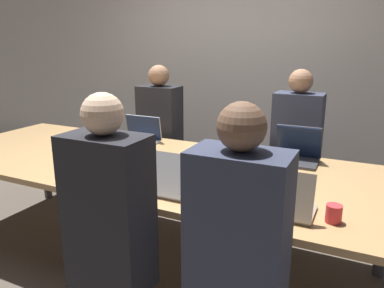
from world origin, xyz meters
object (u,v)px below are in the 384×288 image
(laptop_far_midleft, at_px, (141,135))
(stapler, at_px, (169,170))
(person_near_midright, at_px, (111,242))
(bottle_near_midright, at_px, (216,180))
(laptop_near_right, at_px, (277,201))
(laptop_far_right, at_px, (297,152))
(bottle_far_right, at_px, (256,149))
(cup_near_right, at_px, (334,214))
(laptop_near_midright, at_px, (161,181))
(cup_near_midright, at_px, (207,192))
(person_near_right, at_px, (236,273))
(person_far_midleft, at_px, (160,140))
(person_far_right, at_px, (295,155))

(laptop_far_midleft, distance_m, stapler, 0.89)
(person_near_midright, height_order, bottle_near_midright, person_near_midright)
(laptop_near_right, distance_m, laptop_far_right, 0.95)
(laptop_far_right, distance_m, bottle_far_right, 0.32)
(cup_near_right, xyz_separation_m, bottle_near_midright, (-0.65, 0.06, 0.05))
(laptop_near_midright, bearing_deg, laptop_far_right, -122.38)
(cup_near_midright, bearing_deg, cup_near_right, 1.22)
(bottle_near_midright, bearing_deg, cup_near_midright, -104.25)
(person_near_right, xyz_separation_m, bottle_near_midright, (-0.32, 0.55, 0.18))
(person_far_midleft, height_order, person_near_midright, person_far_midleft)
(stapler, bearing_deg, bottle_far_right, 63.75)
(cup_near_right, bearing_deg, cup_near_midright, -178.78)
(stapler, bearing_deg, person_near_midright, -63.69)
(laptop_far_midleft, bearing_deg, person_far_midleft, 96.45)
(person_near_right, xyz_separation_m, laptop_near_midright, (-0.62, 0.44, 0.16))
(laptop_near_right, distance_m, person_far_right, 1.42)
(bottle_far_right, distance_m, stapler, 0.66)
(laptop_far_midleft, height_order, laptop_near_right, laptop_near_right)
(cup_near_midright, bearing_deg, bottle_near_midright, 75.75)
(person_near_right, relative_size, cup_near_midright, 15.00)
(person_near_right, relative_size, bottle_far_right, 5.27)
(laptop_near_midright, bearing_deg, laptop_far_midleft, -51.07)
(laptop_near_midright, xyz_separation_m, bottle_far_right, (0.34, 0.76, 0.04))
(laptop_near_right, relative_size, stapler, 2.34)
(person_near_midright, distance_m, bottle_far_right, 1.30)
(laptop_far_midleft, bearing_deg, cup_near_right, -27.50)
(laptop_far_right, xyz_separation_m, bottle_far_right, (-0.26, -0.19, 0.04))
(bottle_far_right, xyz_separation_m, stapler, (-0.46, -0.46, -0.09))
(person_far_right, bearing_deg, person_far_midleft, -177.00)
(person_far_midleft, distance_m, laptop_near_midright, 1.56)
(bottle_far_right, height_order, stapler, bottle_far_right)
(person_far_right, bearing_deg, person_near_midright, -105.77)
(laptop_far_right, bearing_deg, person_far_midleft, 164.58)
(laptop_near_midright, bearing_deg, person_near_midright, 88.09)
(person_far_midleft, height_order, laptop_near_right, person_far_midleft)
(cup_near_right, bearing_deg, laptop_far_right, 110.98)
(person_near_midright, height_order, person_far_right, person_far_right)
(person_near_midright, distance_m, laptop_far_right, 1.55)
(person_near_midright, relative_size, cup_near_midright, 15.01)
(person_near_midright, xyz_separation_m, stapler, (-0.10, 0.77, 0.11))
(person_near_right, xyz_separation_m, cup_near_right, (0.33, 0.49, 0.13))
(person_far_midleft, distance_m, laptop_far_right, 1.46)
(person_near_right, height_order, bottle_far_right, person_near_right)
(laptop_near_right, bearing_deg, cup_near_midright, -3.06)
(person_near_midright, distance_m, person_far_right, 1.94)
(stapler, bearing_deg, cup_near_right, 5.13)
(person_near_right, relative_size, person_near_midright, 1.00)
(cup_near_right, relative_size, laptop_near_midright, 0.26)
(laptop_far_right, bearing_deg, bottle_far_right, -144.15)
(cup_near_right, height_order, bottle_near_midright, bottle_near_midright)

